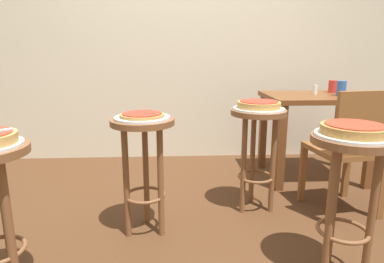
% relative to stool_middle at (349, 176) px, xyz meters
% --- Properties ---
extents(ground_plane, '(6.00, 6.00, 0.00)m').
position_rel_stool_middle_xyz_m(ground_plane, '(-0.71, 0.37, -0.51)').
color(ground_plane, '#4C2D19').
extents(back_wall, '(6.00, 0.10, 3.00)m').
position_rel_stool_middle_xyz_m(back_wall, '(-0.71, 2.02, 0.99)').
color(back_wall, beige).
rests_on(back_wall, ground_plane).
extents(stool_middle, '(0.37, 0.37, 0.70)m').
position_rel_stool_middle_xyz_m(stool_middle, '(0.00, 0.00, 0.00)').
color(stool_middle, brown).
rests_on(stool_middle, ground_plane).
extents(serving_plate_middle, '(0.34, 0.34, 0.01)m').
position_rel_stool_middle_xyz_m(serving_plate_middle, '(0.00, -0.00, 0.20)').
color(serving_plate_middle, silver).
rests_on(serving_plate_middle, stool_middle).
extents(pizza_middle, '(0.29, 0.29, 0.05)m').
position_rel_stool_middle_xyz_m(pizza_middle, '(0.00, 0.00, 0.22)').
color(pizza_middle, '#B78442').
rests_on(pizza_middle, serving_plate_middle).
extents(stool_leftside, '(0.37, 0.37, 0.70)m').
position_rel_stool_middle_xyz_m(stool_leftside, '(-0.99, 0.47, 0.00)').
color(stool_leftside, brown).
rests_on(stool_leftside, ground_plane).
extents(serving_plate_leftside, '(0.32, 0.32, 0.01)m').
position_rel_stool_middle_xyz_m(serving_plate_leftside, '(-0.99, 0.47, 0.20)').
color(serving_plate_leftside, silver).
rests_on(serving_plate_leftside, stool_leftside).
extents(pizza_leftside, '(0.26, 0.26, 0.02)m').
position_rel_stool_middle_xyz_m(pizza_leftside, '(-0.99, 0.47, 0.21)').
color(pizza_leftside, '#B78442').
rests_on(pizza_leftside, serving_plate_leftside).
extents(stool_rear, '(0.37, 0.37, 0.70)m').
position_rel_stool_middle_xyz_m(stool_rear, '(-0.25, 0.73, 0.00)').
color(stool_rear, brown).
rests_on(stool_rear, ground_plane).
extents(serving_plate_rear, '(0.34, 0.34, 0.01)m').
position_rel_stool_middle_xyz_m(serving_plate_rear, '(-0.25, 0.73, 0.20)').
color(serving_plate_rear, silver).
rests_on(serving_plate_rear, stool_rear).
extents(pizza_rear, '(0.28, 0.28, 0.05)m').
position_rel_stool_middle_xyz_m(pizza_rear, '(-0.25, 0.73, 0.22)').
color(pizza_rear, tan).
rests_on(pizza_rear, serving_plate_rear).
extents(dining_table, '(0.82, 0.65, 0.73)m').
position_rel_stool_middle_xyz_m(dining_table, '(0.38, 1.31, 0.08)').
color(dining_table, brown).
rests_on(dining_table, ground_plane).
extents(cup_near_edge, '(0.07, 0.07, 0.12)m').
position_rel_stool_middle_xyz_m(cup_near_edge, '(0.55, 1.23, 0.27)').
color(cup_near_edge, '#3360B2').
rests_on(cup_near_edge, dining_table).
extents(cup_far_edge, '(0.08, 0.08, 0.11)m').
position_rel_stool_middle_xyz_m(cup_far_edge, '(0.58, 1.46, 0.26)').
color(cup_far_edge, red).
rests_on(cup_far_edge, dining_table).
extents(condiment_shaker, '(0.04, 0.04, 0.08)m').
position_rel_stool_middle_xyz_m(condiment_shaker, '(0.38, 1.34, 0.25)').
color(condiment_shaker, white).
rests_on(condiment_shaker, dining_table).
extents(wooden_chair, '(0.45, 0.45, 0.85)m').
position_rel_stool_middle_xyz_m(wooden_chair, '(0.34, 0.62, -0.05)').
color(wooden_chair, brown).
rests_on(wooden_chair, ground_plane).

